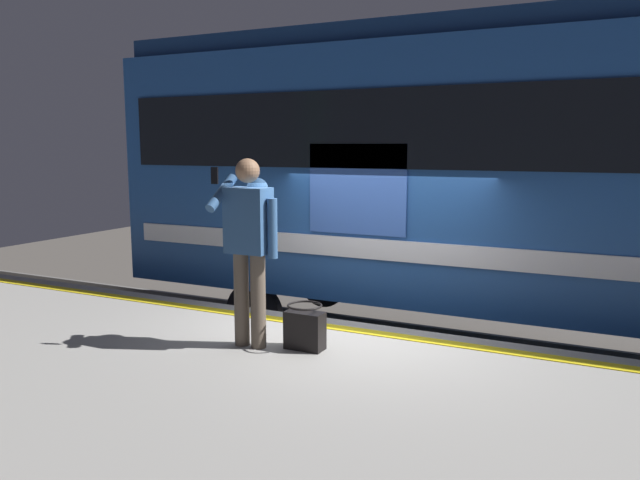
{
  "coord_description": "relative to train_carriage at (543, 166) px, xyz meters",
  "views": [
    {
      "loc": [
        -2.45,
        5.89,
        2.84
      ],
      "look_at": [
        0.29,
        0.3,
        1.89
      ],
      "focal_mm": 34.82,
      "sensor_mm": 36.0,
      "label": 1
    }
  ],
  "objects": [
    {
      "name": "handbag",
      "position": [
        1.63,
        3.19,
        -1.41
      ],
      "size": [
        0.36,
        0.32,
        0.42
      ],
      "color": "black",
      "rests_on": "platform"
    },
    {
      "name": "track_rail_near",
      "position": [
        1.54,
        0.71,
        -2.51
      ],
      "size": [
        22.85,
        0.08,
        0.16
      ],
      "primitive_type": "cube",
      "color": "slate",
      "rests_on": "ground"
    },
    {
      "name": "safety_line",
      "position": [
        1.54,
        2.46,
        -1.6
      ],
      "size": [
        17.23,
        0.16,
        0.01
      ],
      "primitive_type": "cube",
      "color": "yellow",
      "rests_on": "platform"
    },
    {
      "name": "train_carriage",
      "position": [
        0.0,
        0.0,
        0.0
      ],
      "size": [
        10.79,
        2.75,
        4.1
      ],
      "color": "#1E478C",
      "rests_on": "ground"
    },
    {
      "name": "passenger",
      "position": [
        2.12,
        3.33,
        -0.57
      ],
      "size": [
        0.57,
        0.55,
        1.74
      ],
      "color": "brown",
      "rests_on": "platform"
    },
    {
      "name": "platform",
      "position": [
        1.54,
        4.3,
        -2.09
      ],
      "size": [
        17.58,
        4.29,
        0.99
      ],
      "primitive_type": "cube",
      "color": "gray",
      "rests_on": "ground"
    },
    {
      "name": "ground_plane",
      "position": [
        1.54,
        2.16,
        -2.59
      ],
      "size": [
        26.37,
        26.37,
        0.0
      ],
      "primitive_type": "plane",
      "color": "#4C4742"
    },
    {
      "name": "track_rail_far",
      "position": [
        1.54,
        -0.72,
        -2.51
      ],
      "size": [
        22.85,
        0.08,
        0.16
      ],
      "primitive_type": "cube",
      "color": "slate",
      "rests_on": "ground"
    }
  ]
}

